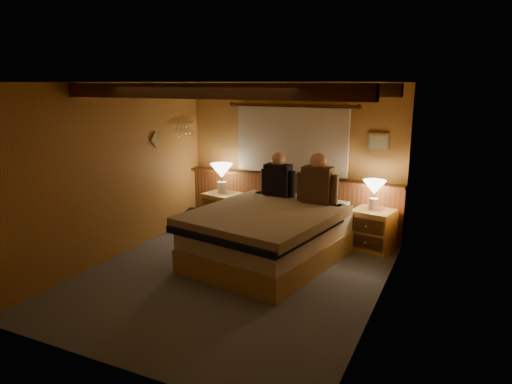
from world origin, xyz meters
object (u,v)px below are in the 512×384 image
Objects in this scene: nightstand_left at (223,210)px; person_right at (317,182)px; lamp_right at (374,189)px; duffel_bag at (202,220)px; bed at (268,235)px; person_left at (278,178)px; nightstand_right at (373,230)px; lamp_left at (222,173)px.

person_right is (1.78, -0.43, 0.73)m from nightstand_left.
lamp_right is 0.71× the size of duffel_bag.
person_left is (-0.20, 0.80, 0.62)m from bed.
duffel_bag is at bearing 178.04° from person_right.
nightstand_right is at bearing 11.89° from nightstand_left.
lamp_left is 0.72× the size of person_left.
nightstand_left is 1.27× the size of lamp_left.
bed reaches higher than nightstand_right.
nightstand_left is 0.38m from duffel_bag.
nightstand_left is 1.98m from person_right.
lamp_left is 1.15× the size of lamp_right.
lamp_left is 0.85m from duffel_bag.
duffel_bag is (-0.24, -0.27, -0.13)m from nightstand_left.
nightstand_left is at bearing 35.19° from duffel_bag.
lamp_left reaches higher than duffel_bag.
person_left is at bearing -167.55° from lamp_right.
nightstand_left is 1.36m from person_left.
nightstand_left is at bearing 150.86° from bed.
lamp_left is at bearing 150.65° from bed.
person_right reaches higher than bed.
lamp_left is 1.86m from person_right.
person_right is at bearing -13.99° from lamp_left.
bed is 1.69m from lamp_right.
duffel_bag is (-2.02, 0.16, -0.86)m from person_right.
bed is 1.03m from person_right.
person_right is (-0.73, -0.42, 0.73)m from nightstand_right.
lamp_right is 2.84m from duffel_bag.
bed is at bearing -39.35° from lamp_left.
bed is 3.79× the size of nightstand_right.
nightstand_right is at bearing 51.83° from bed.
duffel_bag is (-2.75, -0.26, -0.13)m from nightstand_right.
person_right reaches higher than lamp_left.
person_right reaches higher than duffel_bag.
person_right is (0.66, -0.15, 0.02)m from person_left.
nightstand_left is at bearing -52.85° from lamp_left.
bed is 4.88× the size of lamp_left.
lamp_left reaches higher than bed.
nightstand_left is 1.05× the size of duffel_bag.
lamp_right reaches higher than nightstand_left.
nightstand_left is 0.99× the size of nightstand_right.
nightstand_right is 1.58m from person_left.
nightstand_left is 0.64m from lamp_left.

